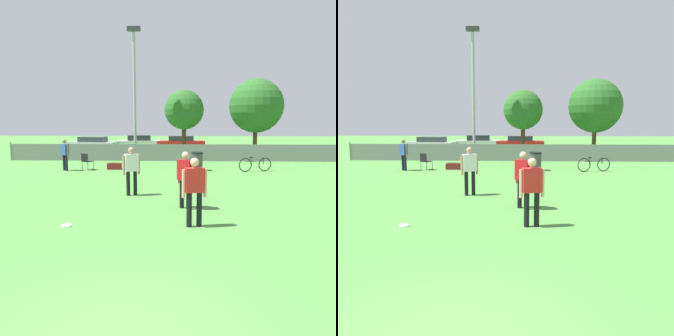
% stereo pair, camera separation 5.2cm
% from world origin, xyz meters
% --- Properties ---
extents(fence_backline, '(21.58, 0.07, 1.21)m').
position_xyz_m(fence_backline, '(0.00, 18.00, 0.55)').
color(fence_backline, gray).
rests_on(fence_backline, ground_plane).
extents(light_pole, '(0.90, 0.36, 8.94)m').
position_xyz_m(light_pole, '(-2.64, 19.73, 5.24)').
color(light_pole, '#9E9EA3').
rests_on(light_pole, ground_plane).
extents(tree_near_pole, '(2.95, 2.95, 4.93)m').
position_xyz_m(tree_near_pole, '(0.82, 21.52, 3.44)').
color(tree_near_pole, '#4C331E').
rests_on(tree_near_pole, ground_plane).
extents(tree_far_right, '(4.01, 4.01, 5.75)m').
position_xyz_m(tree_far_right, '(6.21, 21.79, 3.74)').
color(tree_far_right, '#4C331E').
rests_on(tree_far_right, ground_plane).
extents(player_thrower_red, '(0.49, 0.46, 1.66)m').
position_xyz_m(player_thrower_red, '(0.76, 5.96, 0.97)').
color(player_thrower_red, black).
rests_on(player_thrower_red, ground_plane).
extents(player_defender_red, '(0.60, 0.31, 1.66)m').
position_xyz_m(player_defender_red, '(0.96, 4.30, 0.97)').
color(player_defender_red, black).
rests_on(player_defender_red, ground_plane).
extents(player_receiver_white, '(0.56, 0.39, 1.66)m').
position_xyz_m(player_receiver_white, '(-1.06, 7.67, 0.97)').
color(player_receiver_white, black).
rests_on(player_receiver_white, ground_plane).
extents(spectator_in_blue, '(0.48, 0.44, 1.64)m').
position_xyz_m(spectator_in_blue, '(-5.43, 13.40, 0.95)').
color(spectator_in_blue, '#191933').
rests_on(spectator_in_blue, ground_plane).
extents(frisbee_disc, '(0.25, 0.25, 0.03)m').
position_xyz_m(frisbee_disc, '(-2.13, 4.19, 0.01)').
color(frisbee_disc, white).
rests_on(frisbee_disc, ground_plane).
extents(folding_chair_sideline, '(0.63, 0.63, 0.89)m').
position_xyz_m(folding_chair_sideline, '(-4.38, 13.67, 0.52)').
color(folding_chair_sideline, '#333338').
rests_on(folding_chair_sideline, ground_plane).
extents(bicycle_sideline, '(1.74, 0.54, 0.75)m').
position_xyz_m(bicycle_sideline, '(4.43, 13.49, 0.36)').
color(bicycle_sideline, black).
rests_on(bicycle_sideline, ground_plane).
extents(trash_bin, '(0.64, 0.64, 0.97)m').
position_xyz_m(trash_bin, '(1.45, 13.72, 0.49)').
color(trash_bin, '#3F3F44').
rests_on(trash_bin, ground_plane).
extents(gear_bag_sideline, '(0.74, 0.40, 0.36)m').
position_xyz_m(gear_bag_sideline, '(-2.96, 13.97, 0.17)').
color(gear_bag_sideline, maroon).
rests_on(gear_bag_sideline, ground_plane).
extents(parked_car_silver, '(4.56, 2.48, 1.25)m').
position_xyz_m(parked_car_silver, '(-7.35, 25.86, 0.62)').
color(parked_car_silver, black).
rests_on(parked_car_silver, ground_plane).
extents(parked_car_white, '(4.28, 2.39, 1.35)m').
position_xyz_m(parked_car_white, '(-3.38, 27.32, 0.66)').
color(parked_car_white, black).
rests_on(parked_car_white, ground_plane).
extents(parked_car_red, '(4.53, 2.04, 1.28)m').
position_xyz_m(parked_car_red, '(0.57, 27.80, 0.63)').
color(parked_car_red, black).
rests_on(parked_car_red, ground_plane).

